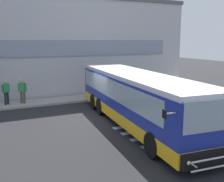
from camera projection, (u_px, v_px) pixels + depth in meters
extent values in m
cube|color=#232326|center=(99.00, 116.00, 15.71)|extent=(80.00, 90.00, 0.02)
cube|color=silver|center=(198.00, 146.00, 11.23)|extent=(4.40, 0.36, 0.01)
cube|color=silver|center=(183.00, 139.00, 12.03)|extent=(4.40, 0.36, 0.01)
cube|color=silver|center=(171.00, 133.00, 12.83)|extent=(4.40, 0.36, 0.01)
cube|color=silver|center=(160.00, 128.00, 13.63)|extent=(4.40, 0.36, 0.01)
cube|color=silver|center=(150.00, 123.00, 14.42)|extent=(4.40, 0.36, 0.01)
cube|color=#B7B7BC|center=(50.00, 47.00, 25.64)|extent=(21.45, 12.00, 7.54)
cube|color=#56565B|center=(48.00, 4.00, 24.91)|extent=(21.65, 12.20, 0.30)
cube|color=gray|center=(80.00, 48.00, 20.70)|extent=(15.45, 0.10, 1.20)
cube|color=#9E9B93|center=(74.00, 99.00, 19.95)|extent=(25.45, 2.00, 0.15)
cube|color=navy|center=(137.00, 98.00, 13.90)|extent=(3.57, 11.59, 2.15)
cube|color=#F2AD19|center=(137.00, 113.00, 14.05)|extent=(3.62, 11.64, 0.55)
cube|color=silver|center=(137.00, 76.00, 13.68)|extent=(3.46, 11.38, 0.20)
cube|color=#8C9EAD|center=(213.00, 115.00, 8.57)|extent=(2.35, 0.33, 1.05)
cube|color=#8C9EAD|center=(156.00, 86.00, 14.52)|extent=(0.97, 10.17, 0.95)
cube|color=#8C9EAD|center=(112.00, 89.00, 13.64)|extent=(0.97, 10.17, 0.95)
cube|color=black|center=(214.00, 104.00, 8.51)|extent=(2.15, 0.29, 0.28)
cube|color=black|center=(213.00, 157.00, 8.72)|extent=(2.46, 0.42, 0.52)
sphere|color=beige|center=(188.00, 162.00, 8.33)|extent=(0.18, 0.18, 0.18)
cylinder|color=#B7B7BF|center=(170.00, 113.00, 8.22)|extent=(0.40, 0.09, 0.05)
cube|color=black|center=(164.00, 114.00, 8.15)|extent=(0.06, 0.20, 0.28)
cylinder|color=black|center=(204.00, 137.00, 10.87)|extent=(0.39, 1.02, 1.00)
cylinder|color=black|center=(153.00, 145.00, 10.07)|extent=(0.39, 1.02, 1.00)
cylinder|color=black|center=(136.00, 103.00, 16.78)|extent=(0.39, 1.02, 1.00)
cylinder|color=black|center=(101.00, 106.00, 15.98)|extent=(0.39, 1.02, 1.00)
cylinder|color=black|center=(128.00, 99.00, 17.97)|extent=(0.39, 1.02, 1.00)
cylinder|color=black|center=(94.00, 102.00, 17.17)|extent=(0.39, 1.02, 1.00)
cylinder|color=#B7B7BF|center=(221.00, 166.00, 8.40)|extent=(2.25, 0.26, 0.06)
cylinder|color=#B7B7BF|center=(222.00, 157.00, 8.34)|extent=(2.25, 0.26, 0.06)
cylinder|color=#B7B7BF|center=(191.00, 164.00, 8.22)|extent=(0.10, 0.50, 0.05)
cylinder|color=#1E2338|center=(8.00, 98.00, 17.90)|extent=(0.15, 0.15, 0.85)
cylinder|color=#1E2338|center=(5.00, 99.00, 17.74)|extent=(0.15, 0.15, 0.85)
cube|color=#338C4C|center=(6.00, 88.00, 17.69)|extent=(0.44, 0.39, 0.58)
sphere|color=tan|center=(5.00, 82.00, 17.61)|extent=(0.23, 0.23, 0.23)
cylinder|color=#338C4C|center=(9.00, 88.00, 17.91)|extent=(0.09, 0.09, 0.55)
cylinder|color=#338C4C|center=(3.00, 89.00, 17.49)|extent=(0.09, 0.09, 0.55)
cube|color=navy|center=(4.00, 88.00, 17.78)|extent=(0.35, 0.32, 0.44)
cylinder|color=#4C4233|center=(24.00, 97.00, 18.22)|extent=(0.15, 0.15, 0.85)
cylinder|color=#4C4233|center=(21.00, 97.00, 18.23)|extent=(0.15, 0.15, 0.85)
cube|color=#338C4C|center=(22.00, 87.00, 18.09)|extent=(0.44, 0.37, 0.58)
sphere|color=tan|center=(22.00, 81.00, 18.01)|extent=(0.23, 0.23, 0.23)
cylinder|color=#338C4C|center=(26.00, 88.00, 18.09)|extent=(0.09, 0.09, 0.55)
cylinder|color=#338C4C|center=(19.00, 87.00, 18.11)|extent=(0.09, 0.09, 0.55)
cylinder|color=yellow|center=(114.00, 94.00, 19.99)|extent=(0.18, 0.18, 0.90)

